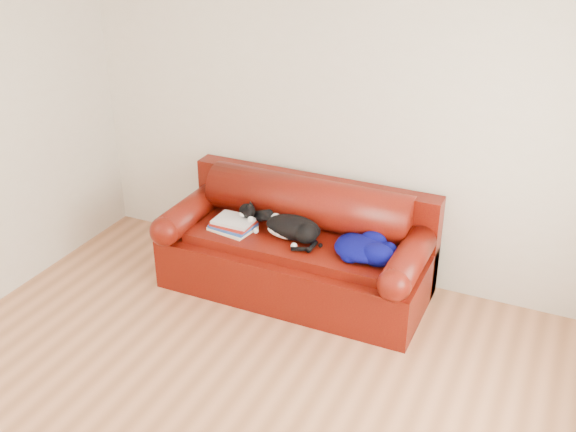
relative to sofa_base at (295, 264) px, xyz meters
name	(u,v)px	position (x,y,z in m)	size (l,w,h in m)	color
ground	(223,412)	(0.17, -1.49, -0.24)	(4.50, 4.50, 0.00)	#975F3C
room_shell	(231,171)	(0.29, -1.48, 1.43)	(4.52, 4.02, 2.61)	beige
sofa_base	(295,264)	(0.00, 0.00, 0.00)	(2.10, 0.90, 0.50)	#410206
sofa_back	(308,218)	(0.00, 0.24, 0.30)	(2.10, 1.01, 0.88)	#410206
book_stack	(233,224)	(-0.49, -0.12, 0.31)	(0.37, 0.30, 0.10)	white
cat	(292,228)	(-0.01, -0.05, 0.35)	(0.61, 0.40, 0.23)	black
blanket	(364,248)	(0.59, -0.08, 0.33)	(0.50, 0.43, 0.16)	#030246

